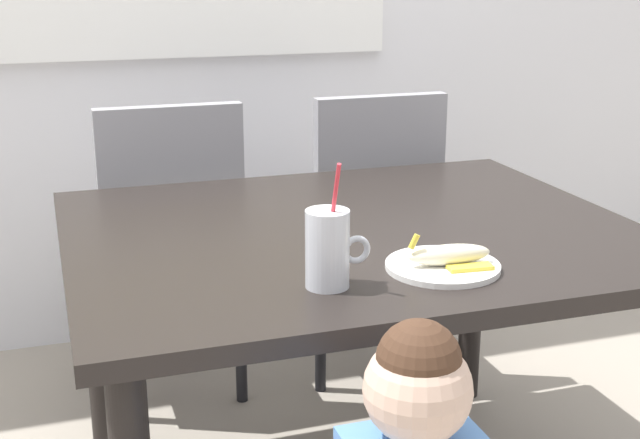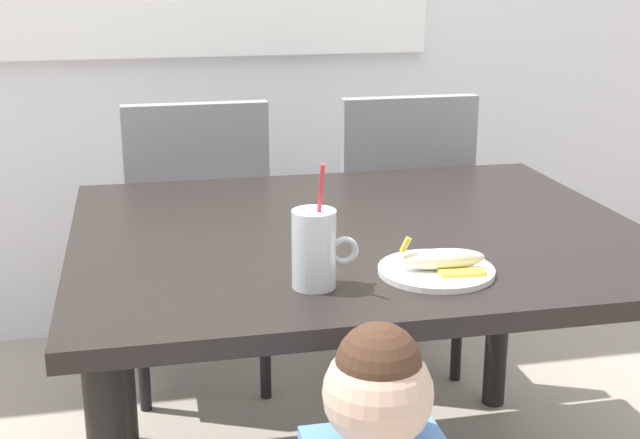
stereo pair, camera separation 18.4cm
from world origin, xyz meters
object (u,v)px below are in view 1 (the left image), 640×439
peeled_banana (451,255)px  dining_table (352,266)px  snack_plate (443,266)px  dining_chair_right (365,218)px  dining_chair_left (169,235)px  milk_cup (328,253)px

peeled_banana → dining_table: bearing=104.3°
snack_plate → dining_chair_right: bearing=76.9°
dining_table → dining_chair_right: 0.81m
dining_chair_left → milk_cup: 1.13m
dining_chair_left → dining_chair_right: size_ratio=1.00×
milk_cup → snack_plate: 0.26m
snack_plate → peeled_banana: size_ratio=1.33×
peeled_banana → milk_cup: bearing=-178.3°
dining_table → peeled_banana: peeled_banana is taller
dining_chair_left → peeled_banana: 1.18m
dining_table → dining_chair_left: size_ratio=1.36×
dining_table → snack_plate: size_ratio=5.66×
milk_cup → peeled_banana: milk_cup is taller
dining_chair_right → snack_plate: 1.11m
dining_chair_left → dining_table: bearing=113.2°
dining_chair_left → dining_chair_right: same height
dining_chair_right → peeled_banana: dining_chair_right is taller
snack_plate → peeled_banana: 0.03m
peeled_banana → snack_plate: bearing=135.8°
dining_table → dining_chair_left: bearing=113.2°
milk_cup → dining_table: bearing=62.7°
dining_table → snack_plate: (0.07, -0.32, 0.10)m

